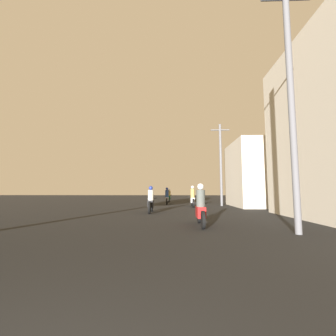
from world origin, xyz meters
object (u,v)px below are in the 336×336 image
at_px(building_right_far, 265,174).
at_px(motorcycle_red, 201,209).
at_px(motorcycle_black, 151,202).
at_px(motorcycle_green, 169,197).
at_px(utility_pole_near, 291,98).
at_px(motorcycle_white, 193,198).
at_px(utility_pole_far, 221,163).
at_px(motorcycle_silver, 167,198).

bearing_deg(building_right_far, motorcycle_red, -122.25).
height_order(motorcycle_black, motorcycle_green, motorcycle_black).
xyz_separation_m(motorcycle_red, utility_pole_near, (2.72, -1.51, 3.59)).
height_order(motorcycle_green, utility_pole_near, utility_pole_near).
relative_size(motorcycle_white, utility_pole_far, 0.27).
xyz_separation_m(utility_pole_near, utility_pole_far, (0.24, 12.19, -0.55)).
distance_m(utility_pole_near, utility_pole_far, 12.20).
height_order(motorcycle_white, utility_pole_far, utility_pole_far).
bearing_deg(building_right_far, utility_pole_near, -107.61).
relative_size(motorcycle_black, utility_pole_near, 0.26).
bearing_deg(utility_pole_far, utility_pole_near, -91.14).
distance_m(motorcycle_white, building_right_far, 6.36).
relative_size(motorcycle_green, utility_pole_far, 0.29).
relative_size(motorcycle_white, motorcycle_green, 0.93).
bearing_deg(building_right_far, motorcycle_silver, 164.38).
bearing_deg(motorcycle_white, utility_pole_far, 23.90).
bearing_deg(motorcycle_green, motorcycle_silver, -83.01).
bearing_deg(motorcycle_black, utility_pole_far, 41.75).
height_order(motorcycle_silver, motorcycle_green, motorcycle_silver).
xyz_separation_m(motorcycle_silver, motorcycle_green, (0.09, 4.07, -0.03)).
bearing_deg(motorcycle_silver, utility_pole_near, -74.04).
bearing_deg(utility_pole_near, building_right_far, 72.39).
relative_size(building_right_far, utility_pole_near, 0.68).
bearing_deg(motorcycle_silver, utility_pole_far, -22.77).
distance_m(motorcycle_white, motorcycle_silver, 3.68).
bearing_deg(motorcycle_white, motorcycle_green, 104.85).
distance_m(building_right_far, utility_pole_far, 3.66).
relative_size(motorcycle_red, motorcycle_silver, 1.01).
bearing_deg(motorcycle_black, utility_pole_near, -56.99).
relative_size(motorcycle_red, motorcycle_white, 1.05).
bearing_deg(motorcycle_green, utility_pole_far, -43.81).
relative_size(motorcycle_red, motorcycle_black, 0.96).
bearing_deg(motorcycle_black, building_right_far, 25.55).
xyz_separation_m(motorcycle_green, utility_pole_far, (4.57, -5.88, 3.07)).
bearing_deg(motorcycle_silver, motorcycle_white, -56.10).
relative_size(motorcycle_green, building_right_far, 0.38).
bearing_deg(motorcycle_red, building_right_far, 48.99).
relative_size(motorcycle_white, utility_pole_near, 0.24).
bearing_deg(motorcycle_white, utility_pole_near, -79.54).
xyz_separation_m(motorcycle_red, utility_pole_far, (2.96, 10.68, 3.04)).
distance_m(motorcycle_red, utility_pole_far, 11.49).
height_order(motorcycle_black, utility_pole_far, utility_pole_far).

